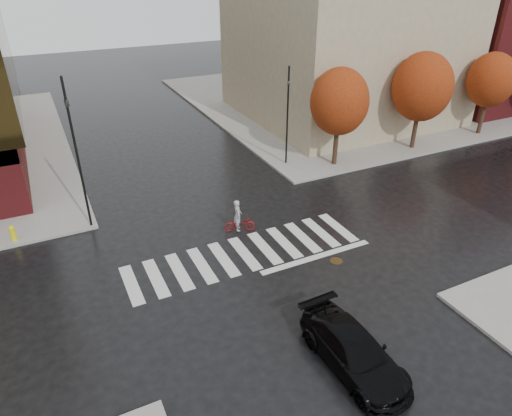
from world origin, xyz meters
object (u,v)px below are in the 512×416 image
at_px(cyclist, 239,221).
at_px(traffic_light_nw, 75,145).
at_px(sedan, 354,351).
at_px(fire_hydrant, 13,232).
at_px(traffic_light_ne, 288,111).

bearing_deg(cyclist, traffic_light_nw, 80.23).
bearing_deg(sedan, cyclist, 87.70).
distance_m(sedan, fire_hydrant, 17.46).
xyz_separation_m(sedan, cyclist, (0.11, 9.95, -0.07)).
bearing_deg(traffic_light_ne, cyclist, 41.61).
distance_m(cyclist, traffic_light_nw, 8.87).
distance_m(traffic_light_nw, fire_hydrant, 5.50).
distance_m(traffic_light_ne, fire_hydrant, 17.57).
bearing_deg(cyclist, fire_hydrant, 88.38).
relative_size(sedan, traffic_light_ne, 0.73).
height_order(traffic_light_ne, fire_hydrant, traffic_light_ne).
xyz_separation_m(traffic_light_nw, traffic_light_ne, (13.40, 2.70, -0.88)).
distance_m(sedan, cyclist, 9.95).
bearing_deg(fire_hydrant, sedan, -53.04).
height_order(cyclist, traffic_light_nw, traffic_light_nw).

